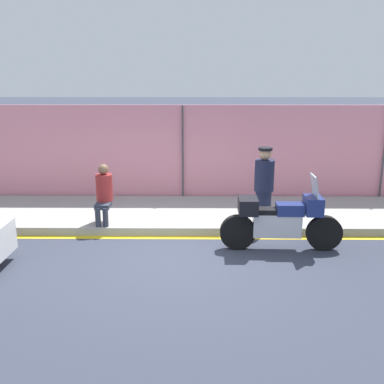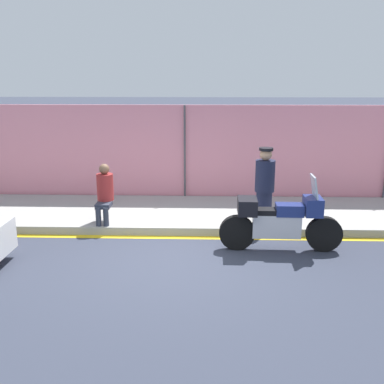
% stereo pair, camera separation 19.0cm
% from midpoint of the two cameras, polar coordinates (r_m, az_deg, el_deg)
% --- Properties ---
extents(ground_plane, '(120.00, 120.00, 0.00)m').
position_cam_midpoint_polar(ground_plane, '(8.40, -1.45, -8.46)').
color(ground_plane, '#333847').
extents(sidewalk, '(38.69, 2.61, 0.18)m').
position_cam_midpoint_polar(sidewalk, '(10.72, -0.71, -2.76)').
color(sidewalk, '#9E9E99').
rests_on(sidewalk, ground_plane).
extents(curb_paint_stripe, '(38.69, 0.18, 0.01)m').
position_cam_midpoint_polar(curb_paint_stripe, '(9.43, -1.07, -5.79)').
color(curb_paint_stripe, gold).
rests_on(curb_paint_stripe, ground_plane).
extents(storefront_fence, '(36.76, 0.17, 2.55)m').
position_cam_midpoint_polar(storefront_fence, '(11.79, -0.44, 4.81)').
color(storefront_fence, pink).
rests_on(storefront_fence, ground_plane).
extents(motorcycle, '(2.35, 0.52, 1.49)m').
position_cam_midpoint_polar(motorcycle, '(8.77, 11.69, -3.58)').
color(motorcycle, black).
rests_on(motorcycle, ground_plane).
extents(officer_standing, '(0.42, 0.42, 1.63)m').
position_cam_midpoint_polar(officer_standing, '(9.82, 9.76, 0.92)').
color(officer_standing, '#191E38').
rests_on(officer_standing, sidewalk).
extents(person_seated_on_curb, '(0.36, 0.65, 1.26)m').
position_cam_midpoint_polar(person_seated_on_curb, '(9.89, -10.50, 0.24)').
color(person_seated_on_curb, '#2D3342').
rests_on(person_seated_on_curb, sidewalk).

